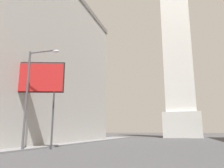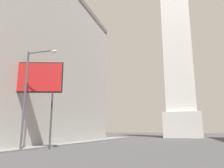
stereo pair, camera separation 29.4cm
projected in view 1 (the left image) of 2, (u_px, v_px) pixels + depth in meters
The scene contains 4 objects.
sidewalk_left at pixel (40, 145), 25.04m from camera, with size 5.00×72.86×0.15m, color slate.
obelisk at pixel (174, 5), 64.65m from camera, with size 9.28×9.28×79.69m.
street_lamp at pixel (32, 88), 19.94m from camera, with size 3.22×0.36×9.11m.
billboard_sign at pixel (36, 79), 22.00m from camera, with size 5.50×2.05×8.62m.
Camera 1 is at (0.04, -0.40, 1.73)m, focal length 35.00 mm.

